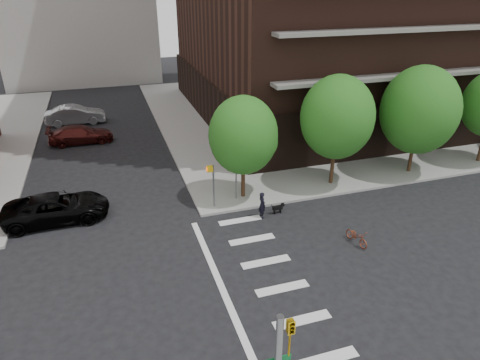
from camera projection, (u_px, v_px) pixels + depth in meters
ground at (216, 303)px, 17.77m from camera, size 120.00×120.00×0.00m
sidewalk_ne at (350, 108)px, 43.58m from camera, size 39.00×33.00×0.15m
crosswalk at (265, 292)px, 18.38m from camera, size 3.85×13.00×0.01m
tree_a at (243, 135)px, 24.43m from camera, size 4.00×4.00×5.90m
tree_b at (337, 117)px, 25.87m from camera, size 4.50×4.50×6.65m
tree_c at (420, 110)px, 27.57m from camera, size 5.00×5.00×6.80m
pedestrian_signal at (218, 178)px, 24.41m from camera, size 2.18×0.67×2.60m
parked_car_black at (57, 208)px, 23.47m from camera, size 2.62×5.56×1.54m
parked_car_maroon at (81, 134)px, 34.46m from camera, size 2.05×5.01×1.45m
parked_car_silver at (75, 115)px, 38.87m from camera, size 1.84×5.17×1.70m
scooter at (357, 236)px, 21.56m from camera, size 0.77×1.62×0.81m
dog_walker at (262, 205)px, 23.78m from camera, size 0.60×0.42×1.54m
dog at (278, 207)px, 24.34m from camera, size 0.69×0.21×0.58m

